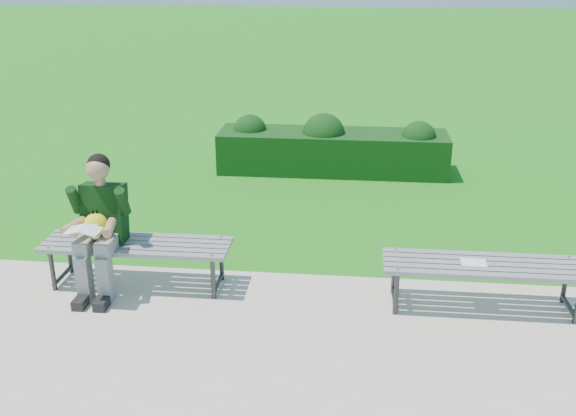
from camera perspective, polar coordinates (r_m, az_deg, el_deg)
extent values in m
plane|color=#35751F|center=(6.56, -0.59, -5.96)|extent=(80.00, 80.00, 0.00)
cube|color=beige|center=(5.07, -2.91, -14.88)|extent=(30.00, 3.50, 0.02)
cube|color=#14360D|center=(9.68, 3.97, 5.01)|extent=(3.39, 0.85, 0.60)
sphere|color=#14360D|center=(9.79, -3.40, 6.84)|extent=(0.51, 0.51, 0.51)
sphere|color=#14360D|center=(9.59, 3.18, 6.53)|extent=(0.64, 0.64, 0.64)
sphere|color=#14360D|center=(9.57, 11.54, 6.10)|extent=(0.50, 0.50, 0.50)
cube|color=gray|center=(6.13, -13.94, -3.97)|extent=(1.80, 0.08, 0.04)
cube|color=gray|center=(6.22, -13.63, -3.57)|extent=(1.80, 0.08, 0.04)
cube|color=gray|center=(6.31, -13.33, -3.18)|extent=(1.80, 0.08, 0.04)
cube|color=gray|center=(6.40, -13.04, -2.80)|extent=(1.80, 0.08, 0.04)
cube|color=gray|center=(6.49, -12.75, -2.43)|extent=(1.80, 0.09, 0.04)
cylinder|color=#2D2D30|center=(6.54, -20.20, -5.26)|extent=(0.04, 0.04, 0.41)
cylinder|color=#2D2D30|center=(6.84, -18.87, -3.87)|extent=(0.04, 0.04, 0.41)
cylinder|color=#2D2D30|center=(6.62, -19.71, -3.12)|extent=(0.04, 0.42, 0.04)
cylinder|color=#2D2D30|center=(6.75, -19.37, -5.66)|extent=(0.04, 0.42, 0.04)
cylinder|color=gray|center=(6.42, -20.54, -3.33)|extent=(0.02, 0.02, 0.01)
cylinder|color=gray|center=(6.76, -19.06, -1.90)|extent=(0.02, 0.02, 0.01)
cylinder|color=#2D2D30|center=(6.03, -6.66, -6.26)|extent=(0.04, 0.04, 0.41)
cylinder|color=#2D2D30|center=(6.37, -5.94, -4.69)|extent=(0.04, 0.04, 0.41)
cylinder|color=#2D2D30|center=(6.12, -6.36, -3.92)|extent=(0.04, 0.42, 0.04)
cylinder|color=#2D2D30|center=(6.27, -6.24, -6.64)|extent=(0.04, 0.42, 0.04)
cylinder|color=gray|center=(5.91, -6.80, -4.19)|extent=(0.02, 0.02, 0.01)
cylinder|color=gray|center=(6.28, -5.99, -2.58)|extent=(0.02, 0.02, 0.01)
cube|color=gray|center=(5.82, 17.46, -5.79)|extent=(1.80, 0.08, 0.04)
cube|color=gray|center=(5.91, 17.27, -5.33)|extent=(1.80, 0.08, 0.04)
cube|color=gray|center=(6.00, 17.10, -4.89)|extent=(1.80, 0.08, 0.04)
cube|color=gray|center=(6.09, 16.93, -4.47)|extent=(1.80, 0.08, 0.04)
cube|color=gray|center=(6.18, 16.76, -4.05)|extent=(1.80, 0.08, 0.04)
cylinder|color=#2D2D30|center=(5.82, 9.59, -7.50)|extent=(0.04, 0.04, 0.41)
cylinder|color=#2D2D30|center=(6.16, 9.40, -5.81)|extent=(0.04, 0.04, 0.41)
cylinder|color=#2D2D30|center=(5.91, 9.60, -5.06)|extent=(0.04, 0.42, 0.04)
cylinder|color=#2D2D30|center=(6.06, 9.41, -7.85)|extent=(0.04, 0.42, 0.04)
cylinder|color=gray|center=(5.69, 9.75, -5.39)|extent=(0.02, 0.02, 0.01)
cylinder|color=gray|center=(6.07, 9.53, -3.64)|extent=(0.02, 0.02, 0.01)
cylinder|color=#2D2D30|center=(6.46, 23.42, -6.06)|extent=(0.04, 0.04, 0.41)
cylinder|color=#2D2D30|center=(6.22, 24.14, -5.35)|extent=(0.04, 0.42, 0.04)
cylinder|color=#2D2D30|center=(6.36, 23.70, -8.00)|extent=(0.04, 0.42, 0.04)
cylinder|color=gray|center=(6.37, 23.70, -4.00)|extent=(0.02, 0.02, 0.01)
cube|color=slate|center=(6.28, -17.31, -2.86)|extent=(0.14, 0.42, 0.13)
cube|color=slate|center=(6.21, -15.61, -2.97)|extent=(0.14, 0.42, 0.13)
cube|color=slate|center=(6.25, -17.65, -5.95)|extent=(0.12, 0.13, 0.45)
cube|color=slate|center=(6.18, -15.94, -6.10)|extent=(0.12, 0.13, 0.45)
cube|color=black|center=(6.25, -17.82, -7.83)|extent=(0.11, 0.26, 0.09)
cube|color=black|center=(6.18, -16.10, -8.00)|extent=(0.11, 0.26, 0.09)
cube|color=black|center=(6.33, -16.01, -0.41)|extent=(0.40, 0.30, 0.59)
cylinder|color=tan|center=(6.21, -16.37, 2.27)|extent=(0.10, 0.10, 0.08)
sphere|color=tan|center=(6.15, -16.56, 3.36)|extent=(0.21, 0.21, 0.21)
sphere|color=black|center=(6.17, -16.49, 3.71)|extent=(0.21, 0.21, 0.21)
cylinder|color=black|center=(6.28, -18.43, 0.70)|extent=(0.10, 0.21, 0.30)
cylinder|color=black|center=(6.11, -14.49, 0.56)|extent=(0.10, 0.21, 0.30)
cylinder|color=tan|center=(6.13, -18.54, -1.52)|extent=(0.14, 0.31, 0.08)
cylinder|color=tan|center=(6.00, -15.58, -1.68)|extent=(0.14, 0.31, 0.08)
sphere|color=tan|center=(5.97, -18.54, -2.14)|extent=(0.09, 0.09, 0.09)
sphere|color=tan|center=(5.89, -16.76, -2.24)|extent=(0.09, 0.09, 0.09)
sphere|color=yellow|center=(6.15, -16.71, -1.42)|extent=(0.21, 0.21, 0.21)
cone|color=#FE9D2B|center=(6.06, -17.10, -1.88)|extent=(0.06, 0.06, 0.06)
cone|color=black|center=(6.12, -16.93, -0.25)|extent=(0.03, 0.04, 0.07)
cone|color=black|center=(6.12, -16.64, -0.27)|extent=(0.03, 0.03, 0.06)
sphere|color=white|center=(6.08, -17.47, -1.49)|extent=(0.04, 0.04, 0.04)
sphere|color=white|center=(6.04, -16.69, -1.53)|extent=(0.04, 0.04, 0.04)
cube|color=white|center=(5.92, -18.44, -1.83)|extent=(0.15, 0.20, 0.05)
cube|color=white|center=(5.86, -17.10, -1.91)|extent=(0.15, 0.20, 0.05)
cube|color=white|center=(5.97, 16.18, -4.68)|extent=(0.23, 0.17, 0.01)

